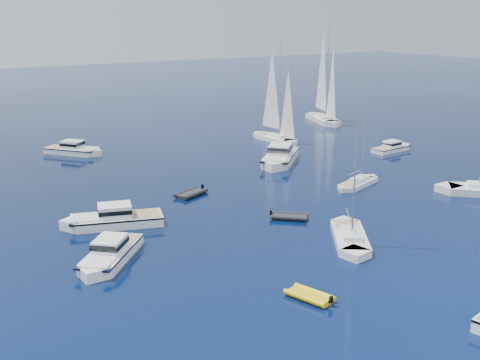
% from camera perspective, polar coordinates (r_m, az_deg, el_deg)
% --- Properties ---
extents(ground, '(400.00, 400.00, 0.00)m').
position_cam_1_polar(ground, '(43.40, 16.20, -10.68)').
color(ground, navy).
rests_on(ground, ground).
extents(motor_cruiser_left, '(8.25, 8.59, 2.39)m').
position_cam_1_polar(motor_cruiser_left, '(48.52, -12.22, -7.53)').
color(motor_cruiser_left, white).
rests_on(motor_cruiser_left, ground).
extents(motor_cruiser_centre, '(10.32, 6.03, 2.59)m').
position_cam_1_polar(motor_cruiser_centre, '(56.20, -11.91, -4.27)').
color(motor_cruiser_centre, white).
rests_on(motor_cruiser_centre, ground).
extents(motor_cruiser_far_r, '(7.43, 2.76, 1.91)m').
position_cam_1_polar(motor_cruiser_far_r, '(87.38, 14.21, 2.68)').
color(motor_cruiser_far_r, white).
rests_on(motor_cruiser_far_r, ground).
extents(motor_cruiser_distant, '(10.79, 10.44, 3.02)m').
position_cam_1_polar(motor_cruiser_distant, '(78.31, 3.77, 1.66)').
color(motor_cruiser_distant, silver).
rests_on(motor_cruiser_distant, ground).
extents(motor_cruiser_horizon, '(7.84, 8.86, 2.39)m').
position_cam_1_polar(motor_cruiser_horizon, '(86.06, -15.43, 2.40)').
color(motor_cruiser_horizon, white).
rests_on(motor_cruiser_horizon, ground).
extents(sailboat_fore, '(8.12, 9.77, 14.94)m').
position_cam_1_polar(sailboat_fore, '(52.23, 10.35, -5.74)').
color(sailboat_fore, silver).
rests_on(sailboat_fore, ground).
extents(sailboat_centre, '(8.31, 4.51, 11.85)m').
position_cam_1_polar(sailboat_centre, '(68.99, 11.12, -0.51)').
color(sailboat_centre, silver).
rests_on(sailboat_centre, ground).
extents(sailboat_sails_r, '(3.25, 10.59, 15.39)m').
position_cam_1_polar(sailboat_sails_r, '(91.85, 3.33, 3.74)').
color(sailboat_sails_r, white).
rests_on(sailboat_sails_r, ground).
extents(sailboat_sails_far, '(7.27, 13.18, 18.81)m').
position_cam_1_polar(sailboat_sails_far, '(109.00, 7.86, 5.49)').
color(sailboat_sails_far, silver).
rests_on(sailboat_sails_far, ground).
extents(tender_yellow, '(2.77, 3.83, 0.95)m').
position_cam_1_polar(tender_yellow, '(41.88, 6.59, -11.12)').
color(tender_yellow, yellow).
rests_on(tender_yellow, ground).
extents(tender_grey_near, '(3.96, 3.92, 0.95)m').
position_cam_1_polar(tender_grey_near, '(57.02, 4.73, -3.69)').
color(tender_grey_near, black).
rests_on(tender_grey_near, ground).
extents(tender_grey_far, '(4.49, 3.50, 0.95)m').
position_cam_1_polar(tender_grey_far, '(64.24, -4.66, -1.47)').
color(tender_grey_far, black).
rests_on(tender_grey_far, ground).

